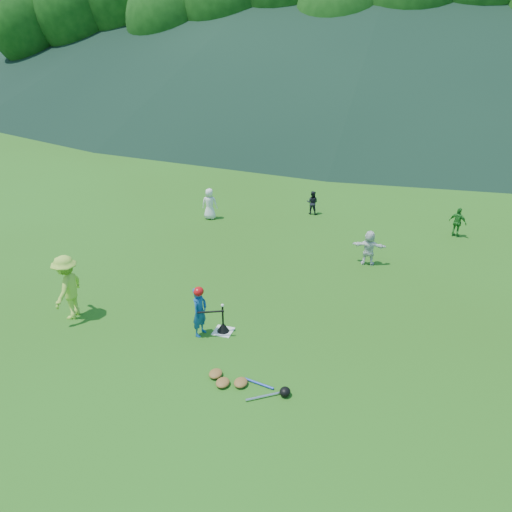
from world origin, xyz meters
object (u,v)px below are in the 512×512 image
(fielder_a, at_px, (210,204))
(equipment_pile, at_px, (241,383))
(home_plate, at_px, (223,331))
(batting_tee, at_px, (223,327))
(fielder_b, at_px, (312,203))
(fielder_c, at_px, (458,222))
(fielder_d, at_px, (369,248))
(batter_child, at_px, (200,312))
(adult_coach, at_px, (68,287))

(fielder_a, distance_m, equipment_pile, 9.67)
(fielder_a, bearing_deg, home_plate, 103.27)
(home_plate, bearing_deg, batting_tee, 0.00)
(fielder_b, bearing_deg, batting_tee, 88.32)
(fielder_c, distance_m, batting_tee, 9.71)
(fielder_d, xyz_separation_m, equipment_pile, (-1.77, -6.55, -0.48))
(batter_child, bearing_deg, fielder_a, 30.74)
(batter_child, distance_m, fielder_d, 6.08)
(fielder_a, xyz_separation_m, batting_tee, (3.30, -6.90, -0.46))
(home_plate, xyz_separation_m, fielder_c, (5.47, 8.01, 0.51))
(fielder_b, relative_size, equipment_pile, 0.51)
(fielder_b, bearing_deg, fielder_c, 173.32)
(batter_child, height_order, fielder_a, batter_child)
(fielder_a, relative_size, fielder_d, 1.07)
(adult_coach, distance_m, fielder_a, 7.50)
(fielder_a, bearing_deg, batter_child, 99.26)
(adult_coach, distance_m, equipment_pile, 5.14)
(fielder_a, xyz_separation_m, fielder_c, (8.77, 1.11, -0.07))
(adult_coach, bearing_deg, fielder_d, 119.25)
(fielder_d, relative_size, batting_tee, 1.62)
(fielder_d, bearing_deg, home_plate, 56.31)
(home_plate, xyz_separation_m, equipment_pile, (1.07, -1.71, 0.06))
(batting_tee, distance_m, equipment_pile, 2.02)
(fielder_a, bearing_deg, batting_tee, 103.27)
(adult_coach, relative_size, fielder_b, 1.83)
(batter_child, height_order, batting_tee, batter_child)
(fielder_b, distance_m, fielder_c, 5.26)
(fielder_d, bearing_deg, fielder_a, -21.85)
(fielder_a, distance_m, batting_tee, 7.67)
(adult_coach, bearing_deg, batter_child, 85.62)
(home_plate, xyz_separation_m, fielder_d, (2.84, 4.84, 0.54))
(home_plate, bearing_deg, batter_child, -151.32)
(fielder_d, bearing_deg, fielder_c, -133.00)
(fielder_a, height_order, fielder_d, fielder_a)
(adult_coach, bearing_deg, fielder_b, 146.24)
(adult_coach, distance_m, fielder_d, 8.63)
(fielder_a, bearing_deg, fielder_c, 174.93)
(fielder_a, relative_size, fielder_c, 1.13)
(fielder_b, bearing_deg, home_plate, 88.32)
(fielder_c, relative_size, batting_tee, 1.53)
(adult_coach, relative_size, fielder_d, 1.53)
(home_plate, distance_m, batting_tee, 0.12)
(home_plate, height_order, fielder_b, fielder_b)
(fielder_a, bearing_deg, equipment_pile, 104.62)
(batter_child, bearing_deg, fielder_c, -26.51)
(equipment_pile, bearing_deg, fielder_b, 94.56)
(home_plate, bearing_deg, adult_coach, -171.66)
(home_plate, xyz_separation_m, fielder_b, (0.24, 8.62, 0.45))
(home_plate, distance_m, fielder_d, 5.64)
(fielder_c, relative_size, fielder_d, 0.95)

